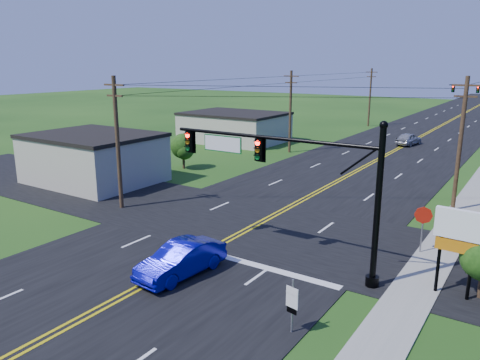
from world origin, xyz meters
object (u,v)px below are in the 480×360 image
Objects in this scene: route_sign at (292,302)px; stop_sign at (423,220)px; signal_mast_main at (287,172)px; blue_car at (181,260)px.

stop_sign is at bearing 89.65° from route_sign.
signal_mast_main is at bearing 132.07° from route_sign.
stop_sign is (8.79, 9.00, 1.08)m from blue_car.
signal_mast_main reaches higher than route_sign.
route_sign is 10.74m from stop_sign.
blue_car is 12.63m from stop_sign.
signal_mast_main is 2.39× the size of blue_car.
signal_mast_main reaches higher than blue_car.
stop_sign is at bearing 43.82° from signal_mast_main.
signal_mast_main is at bearing -147.68° from stop_sign.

